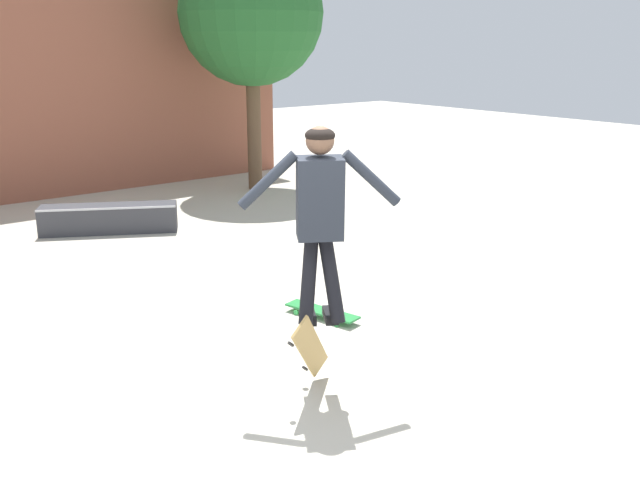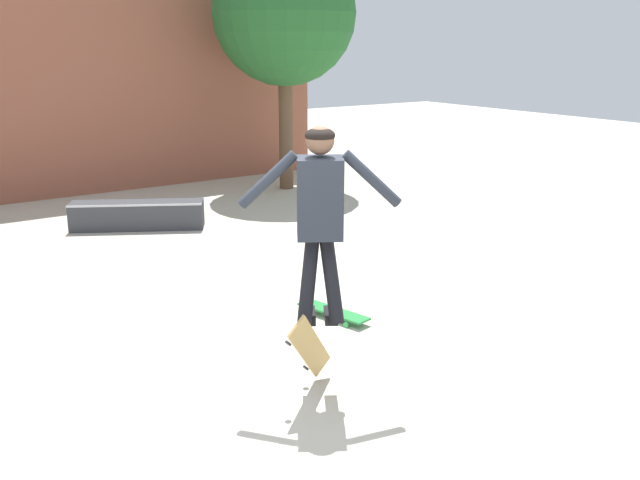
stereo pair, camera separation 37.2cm
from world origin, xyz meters
TOP-DOWN VIEW (x-y plane):
  - ground_plane at (0.00, 0.00)m, footprint 40.00×40.00m
  - tree_right at (4.48, 6.97)m, footprint 2.56×2.56m
  - skate_ledge at (1.09, 5.67)m, footprint 1.88×1.31m
  - skater at (0.45, -0.03)m, footprint 1.07×0.71m
  - skateboard_flipping at (0.35, -0.03)m, footprint 0.65×0.40m
  - skateboard_resting at (1.43, 1.17)m, footprint 0.38×0.84m

SIDE VIEW (x-z plane):
  - ground_plane at x=0.00m, z-range 0.00..0.00m
  - skateboard_resting at x=1.43m, z-range 0.03..0.11m
  - skate_ledge at x=1.09m, z-range 0.00..0.41m
  - skateboard_flipping at x=0.35m, z-range 0.03..0.77m
  - skater at x=0.45m, z-range 0.74..2.25m
  - tree_right at x=4.48m, z-range 0.92..5.36m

